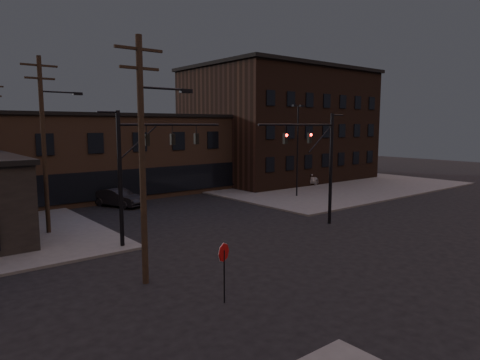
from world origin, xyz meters
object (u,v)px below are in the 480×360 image
traffic_signal_far (140,162)px  car_crossing (118,198)px  stop_sign (224,259)px  parked_car_lot_b (315,177)px  traffic_signal_near (321,157)px  parked_car_lot_a (244,179)px

traffic_signal_far → car_crossing: bearing=73.1°
stop_sign → parked_car_lot_b: 36.36m
traffic_signal_far → stop_sign: (-1.28, -9.99, -3.17)m
traffic_signal_far → traffic_signal_near: bearing=-16.2°
traffic_signal_near → traffic_signal_far: bearing=163.8°
stop_sign → parked_car_lot_b: bearing=35.5°
parked_car_lot_b → stop_sign: bearing=113.4°
traffic_signal_far → stop_sign: 10.55m
stop_sign → parked_car_lot_b: stop_sign is taller
parked_car_lot_a → traffic_signal_near: bearing=140.1°
traffic_signal_far → parked_car_lot_a: size_ratio=1.63×
traffic_signal_near → parked_car_lot_b: (16.25, 14.61, -4.08)m
traffic_signal_far → car_crossing: (3.79, 12.49, -4.20)m
traffic_signal_near → stop_sign: traffic_signal_near is taller
traffic_signal_near → parked_car_lot_b: 22.22m
parked_car_lot_a → parked_car_lot_b: size_ratio=1.01×
traffic_signal_far → car_crossing: 13.71m
traffic_signal_far → stop_sign: traffic_signal_far is taller
traffic_signal_near → car_crossing: (-8.29, 15.99, -4.12)m
traffic_signal_near → parked_car_lot_b: bearing=42.0°
traffic_signal_far → parked_car_lot_a: 25.10m
parked_car_lot_a → car_crossing: parked_car_lot_a is taller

